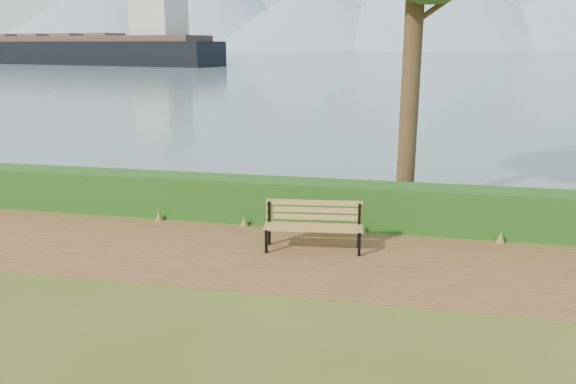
# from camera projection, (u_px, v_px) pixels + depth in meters

# --- Properties ---
(ground) EXTENTS (140.00, 140.00, 0.00)m
(ground) POSITION_uv_depth(u_px,v_px,m) (270.00, 263.00, 10.76)
(ground) COLOR #454F16
(ground) RESTS_ON ground
(path) EXTENTS (40.00, 3.40, 0.01)m
(path) POSITION_uv_depth(u_px,v_px,m) (274.00, 257.00, 11.05)
(path) COLOR brown
(path) RESTS_ON ground
(hedge) EXTENTS (32.00, 0.85, 1.00)m
(hedge) POSITION_uv_depth(u_px,v_px,m) (296.00, 202.00, 13.10)
(hedge) COLOR #174914
(hedge) RESTS_ON ground
(water) EXTENTS (700.00, 510.00, 0.00)m
(water) POSITION_uv_depth(u_px,v_px,m) (401.00, 53.00, 257.03)
(water) COLOR #486173
(water) RESTS_ON ground
(mountains) EXTENTS (585.00, 190.00, 70.00)m
(mountains) POSITION_uv_depth(u_px,v_px,m) (391.00, 9.00, 390.06)
(mountains) COLOR #8093AB
(mountains) RESTS_ON ground
(bench) EXTENTS (2.02, 0.79, 0.99)m
(bench) POSITION_uv_depth(u_px,v_px,m) (314.00, 222.00, 11.35)
(bench) COLOR black
(bench) RESTS_ON ground
(cargo_ship) EXTENTS (63.91, 24.13, 19.22)m
(cargo_ship) POSITION_uv_depth(u_px,v_px,m) (88.00, 50.00, 113.34)
(cargo_ship) COLOR black
(cargo_ship) RESTS_ON ground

